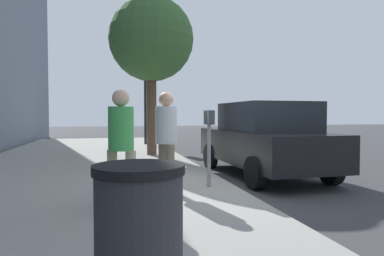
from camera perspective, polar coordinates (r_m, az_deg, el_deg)
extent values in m
plane|color=#38383A|center=(6.99, 6.02, -10.04)|extent=(80.00, 80.00, 0.00)
cube|color=gray|center=(6.63, -19.67, -10.16)|extent=(28.00, 6.00, 0.15)
cylinder|color=gray|center=(6.39, 2.82, -4.58)|extent=(0.07, 0.07, 1.15)
cube|color=#383D42|center=(6.25, 3.09, 1.74)|extent=(0.16, 0.11, 0.26)
cube|color=#383D42|center=(6.45, 2.59, 1.76)|extent=(0.16, 0.11, 0.26)
cube|color=#268C33|center=(6.27, 3.62, 1.93)|extent=(0.10, 0.01, 0.10)
cube|color=#268C33|center=(6.46, 3.10, 1.93)|extent=(0.10, 0.01, 0.10)
cylinder|color=#726656|center=(6.33, -4.89, -6.15)|extent=(0.15, 0.15, 0.82)
cylinder|color=#726656|center=(5.98, -3.61, -6.63)|extent=(0.15, 0.15, 0.82)
cylinder|color=silver|center=(6.09, -4.29, 0.49)|extent=(0.38, 0.38, 0.65)
sphere|color=tan|center=(6.09, -4.30, 4.76)|extent=(0.26, 0.26, 0.26)
cylinder|color=tan|center=(5.35, -13.04, -7.81)|extent=(0.15, 0.15, 0.81)
cylinder|color=tan|center=(5.10, -10.06, -8.28)|extent=(0.15, 0.15, 0.81)
cylinder|color=green|center=(5.14, -11.65, -0.09)|extent=(0.37, 0.37, 0.64)
sphere|color=beige|center=(5.15, -11.68, 4.88)|extent=(0.25, 0.25, 0.25)
cube|color=black|center=(8.61, 11.59, -2.99)|extent=(4.45, 1.96, 0.76)
cube|color=black|center=(8.39, 12.24, 1.80)|extent=(2.25, 1.75, 0.68)
cylinder|color=black|center=(9.63, 3.05, -4.67)|extent=(0.67, 0.24, 0.66)
cylinder|color=black|center=(10.31, 12.36, -4.27)|extent=(0.67, 0.24, 0.66)
cylinder|color=black|center=(7.00, 10.41, -7.29)|extent=(0.67, 0.24, 0.66)
cylinder|color=black|center=(7.90, 22.01, -6.33)|extent=(0.67, 0.24, 0.66)
cylinder|color=brown|center=(11.58, -6.68, 3.01)|extent=(0.32, 0.32, 3.00)
sphere|color=#3B6732|center=(11.84, -6.73, 14.40)|extent=(2.79, 2.79, 2.79)
cylinder|color=black|center=(15.86, -7.70, 3.85)|extent=(0.12, 0.12, 3.60)
cube|color=black|center=(15.98, -7.01, 8.70)|extent=(0.24, 0.20, 0.76)
sphere|color=red|center=(16.02, -6.62, 9.55)|extent=(0.14, 0.14, 0.14)
sphere|color=orange|center=(15.99, -6.61, 8.69)|extent=(0.14, 0.14, 0.14)
sphere|color=green|center=(15.96, -6.61, 7.84)|extent=(0.14, 0.14, 0.14)
cylinder|color=#2D2D33|center=(2.36, -8.71, -18.94)|extent=(0.56, 0.56, 0.95)
cylinder|color=black|center=(2.23, -8.78, -6.75)|extent=(0.59, 0.59, 0.06)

